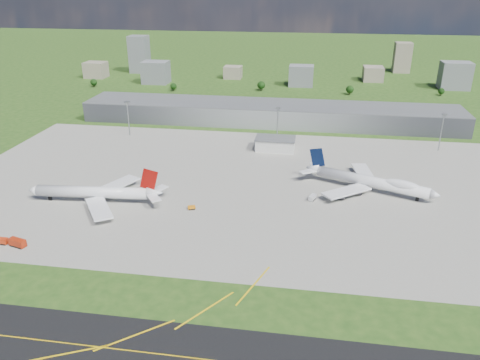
# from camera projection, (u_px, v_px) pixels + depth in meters

# --- Properties ---
(ground) EXTENTS (1400.00, 1400.00, 0.00)m
(ground) POSITION_uv_depth(u_px,v_px,m) (268.00, 128.00, 367.00)
(ground) COLOR #264C17
(ground) RESTS_ON ground
(apron) EXTENTS (360.00, 190.00, 0.08)m
(apron) POSITION_uv_depth(u_px,v_px,m) (266.00, 185.00, 265.83)
(apron) COLOR gray
(apron) RESTS_ON ground
(terminal) EXTENTS (300.00, 42.00, 15.00)m
(terminal) POSITION_uv_depth(u_px,v_px,m) (270.00, 113.00, 377.62)
(terminal) COLOR gray
(terminal) RESTS_ON ground
(ops_building) EXTENTS (26.00, 16.00, 8.00)m
(ops_building) POSITION_uv_depth(u_px,v_px,m) (275.00, 144.00, 318.66)
(ops_building) COLOR silver
(ops_building) RESTS_ON ground
(mast_west) EXTENTS (3.50, 2.00, 25.90)m
(mast_west) POSITION_uv_depth(u_px,v_px,m) (128.00, 112.00, 342.30)
(mast_west) COLOR gray
(mast_west) RESTS_ON ground
(mast_center) EXTENTS (3.50, 2.00, 25.90)m
(mast_center) POSITION_uv_depth(u_px,v_px,m) (278.00, 119.00, 326.82)
(mast_center) COLOR gray
(mast_center) RESTS_ON ground
(mast_east) EXTENTS (3.50, 2.00, 25.90)m
(mast_east) POSITION_uv_depth(u_px,v_px,m) (442.00, 126.00, 311.34)
(mast_east) COLOR gray
(mast_east) RESTS_ON ground
(airliner_red_twin) EXTENTS (72.04, 55.96, 19.76)m
(airliner_red_twin) POSITION_uv_depth(u_px,v_px,m) (97.00, 193.00, 243.56)
(airliner_red_twin) COLOR white
(airliner_red_twin) RESTS_ON ground
(airliner_blue_quad) EXTENTS (71.36, 54.34, 19.50)m
(airliner_blue_quad) POSITION_uv_depth(u_px,v_px,m) (371.00, 182.00, 256.14)
(airliner_blue_quad) COLOR white
(airliner_blue_quad) RESTS_ON ground
(fire_truck) EXTENTS (8.51, 4.97, 3.55)m
(fire_truck) POSITION_uv_depth(u_px,v_px,m) (17.00, 243.00, 204.16)
(fire_truck) COLOR #AA260C
(fire_truck) RESTS_ON ground
(crash_tender) EXTENTS (5.46, 2.51, 2.89)m
(crash_tender) POSITION_uv_depth(u_px,v_px,m) (2.00, 241.00, 206.12)
(crash_tender) COLOR red
(crash_tender) RESTS_ON ground
(tug_yellow) EXTENTS (4.27, 3.34, 1.85)m
(tug_yellow) POSITION_uv_depth(u_px,v_px,m) (192.00, 208.00, 237.23)
(tug_yellow) COLOR orange
(tug_yellow) RESTS_ON ground
(van_white_near) EXTENTS (4.26, 5.94, 2.74)m
(van_white_near) POSITION_uv_depth(u_px,v_px,m) (312.00, 198.00, 247.02)
(van_white_near) COLOR silver
(van_white_near) RESTS_ON ground
(van_white_far) EXTENTS (4.50, 3.26, 2.16)m
(van_white_far) POSITION_uv_depth(u_px,v_px,m) (405.00, 192.00, 254.88)
(van_white_far) COLOR white
(van_white_far) RESTS_ON ground
(bldg_far_w) EXTENTS (24.00, 20.00, 18.00)m
(bldg_far_w) POSITION_uv_depth(u_px,v_px,m) (96.00, 70.00, 548.54)
(bldg_far_w) COLOR gray
(bldg_far_w) RESTS_ON ground
(bldg_w) EXTENTS (28.00, 22.00, 24.00)m
(bldg_w) POSITION_uv_depth(u_px,v_px,m) (156.00, 72.00, 517.95)
(bldg_w) COLOR slate
(bldg_w) RESTS_ON ground
(bldg_cw) EXTENTS (20.00, 18.00, 14.00)m
(bldg_cw) POSITION_uv_depth(u_px,v_px,m) (233.00, 72.00, 544.95)
(bldg_cw) COLOR gray
(bldg_cw) RESTS_ON ground
(bldg_c) EXTENTS (26.00, 20.00, 22.00)m
(bldg_c) POSITION_uv_depth(u_px,v_px,m) (301.00, 76.00, 504.89)
(bldg_c) COLOR slate
(bldg_c) RESTS_ON ground
(bldg_ce) EXTENTS (22.00, 24.00, 16.00)m
(bldg_ce) POSITION_uv_depth(u_px,v_px,m) (373.00, 74.00, 531.10)
(bldg_ce) COLOR gray
(bldg_ce) RESTS_ON ground
(bldg_e) EXTENTS (30.00, 22.00, 28.00)m
(bldg_e) POSITION_uv_depth(u_px,v_px,m) (455.00, 76.00, 490.25)
(bldg_e) COLOR slate
(bldg_e) RESTS_ON ground
(bldg_tall_w) EXTENTS (22.00, 20.00, 44.00)m
(bldg_tall_w) POSITION_uv_depth(u_px,v_px,m) (139.00, 54.00, 574.01)
(bldg_tall_w) COLOR slate
(bldg_tall_w) RESTS_ON ground
(bldg_tall_e) EXTENTS (20.00, 18.00, 36.00)m
(bldg_tall_e) POSITION_uv_depth(u_px,v_px,m) (402.00, 58.00, 575.90)
(bldg_tall_e) COLOR gray
(bldg_tall_e) RESTS_ON ground
(tree_far_w) EXTENTS (7.20, 7.20, 8.80)m
(tree_far_w) POSITION_uv_depth(u_px,v_px,m) (94.00, 82.00, 501.90)
(tree_far_w) COLOR #382314
(tree_far_w) RESTS_ON ground
(tree_w) EXTENTS (6.75, 6.75, 8.25)m
(tree_w) POSITION_uv_depth(u_px,v_px,m) (173.00, 86.00, 484.83)
(tree_w) COLOR #382314
(tree_w) RESTS_ON ground
(tree_c) EXTENTS (8.10, 8.10, 9.90)m
(tree_c) POSITION_uv_depth(u_px,v_px,m) (261.00, 85.00, 485.37)
(tree_c) COLOR #382314
(tree_c) RESTS_ON ground
(tree_e) EXTENTS (7.65, 7.65, 9.35)m
(tree_e) POSITION_uv_depth(u_px,v_px,m) (350.00, 89.00, 468.30)
(tree_e) COLOR #382314
(tree_e) RESTS_ON ground
(tree_far_e) EXTENTS (6.30, 6.30, 7.70)m
(tree_far_e) POSITION_uv_depth(u_px,v_px,m) (441.00, 91.00, 465.09)
(tree_far_e) COLOR #382314
(tree_far_e) RESTS_ON ground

